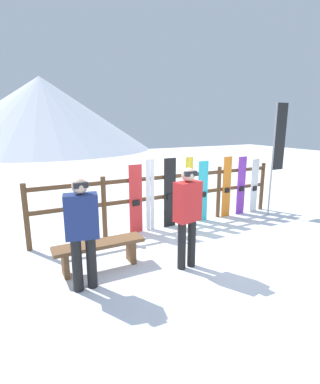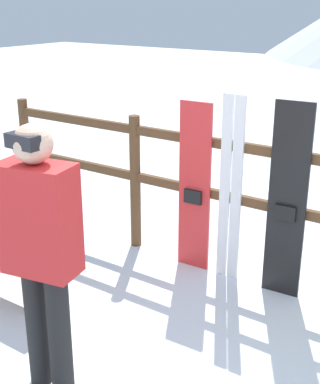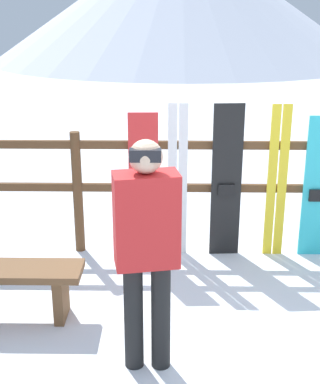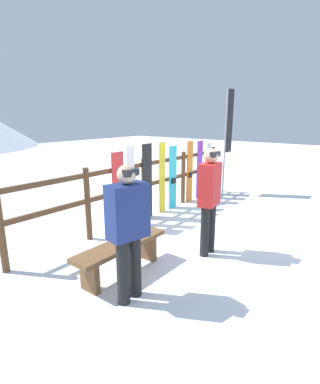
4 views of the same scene
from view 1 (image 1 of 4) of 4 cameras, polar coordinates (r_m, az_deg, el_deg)
ground_plane at (r=5.58m, az=10.38°, el=-11.88°), size 40.00×40.00×0.00m
mountain_backdrop at (r=27.94m, az=-21.54°, el=13.72°), size 18.00×18.00×6.00m
fence at (r=6.75m, az=1.32°, el=-0.35°), size 5.96×0.10×1.28m
bench at (r=5.03m, az=-11.48°, el=-10.57°), size 1.46×0.36×0.46m
person_navy at (r=4.28m, az=-14.61°, el=-6.56°), size 0.49×0.34×1.62m
person_red at (r=4.77m, az=5.25°, el=-3.64°), size 0.46×0.31×1.66m
snowboard_red at (r=6.38m, az=-4.64°, el=-1.43°), size 0.30×0.06×1.48m
ski_pair_white at (r=6.50m, az=-1.90°, el=-0.65°), size 0.20×0.02×1.57m
snowboard_black_stripe at (r=6.72m, az=1.89°, el=-0.23°), size 0.30×0.07×1.57m
ski_pair_yellow at (r=6.97m, az=5.50°, el=0.23°), size 0.20×0.02×1.57m
snowboard_cyan at (r=7.20m, az=8.16°, el=0.09°), size 0.26×0.05×1.46m
snowboard_orange at (r=7.63m, az=12.59°, el=0.90°), size 0.25×0.06×1.52m
snowboard_purple at (r=7.94m, az=15.21°, el=1.13°), size 0.26×0.06×1.49m
snowboard_white at (r=8.26m, az=17.52°, el=1.13°), size 0.27×0.10×1.41m
rental_flag at (r=8.05m, az=21.42°, el=8.12°), size 0.40×0.04×2.79m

